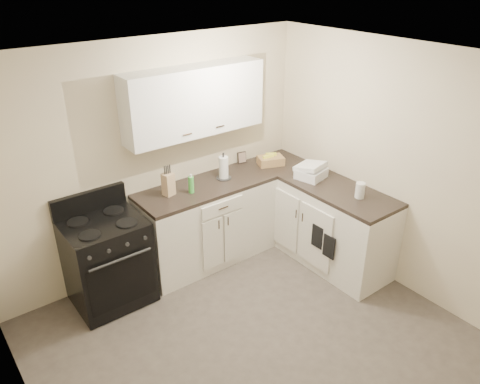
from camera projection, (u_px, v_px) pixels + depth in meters
floor at (263, 350)px, 4.19m from camera, size 3.60×3.60×0.00m
ceiling at (271, 68)px, 3.07m from camera, size 3.60×3.60×0.00m
wall_back at (155, 160)px, 4.91m from camera, size 3.60×0.00×3.60m
wall_right at (405, 173)px, 4.61m from camera, size 0.00×3.60×3.60m
wall_left at (24, 332)px, 2.65m from camera, size 0.00×3.60×3.60m
base_cabinets_back at (207, 224)px, 5.29m from camera, size 1.55×0.60×0.90m
base_cabinets_right at (316, 218)px, 5.41m from camera, size 0.60×1.90×0.90m
countertop_back at (206, 187)px, 5.07m from camera, size 1.55×0.60×0.04m
countertop_right at (319, 182)px, 5.20m from camera, size 0.60×1.90×0.04m
upper_cabinets at (195, 101)px, 4.77m from camera, size 1.55×0.30×0.70m
stove at (108, 262)px, 4.62m from camera, size 0.74×0.63×0.90m
knife_block at (168, 184)px, 4.81m from camera, size 0.13×0.12×0.24m
paper_towel at (224, 168)px, 5.17m from camera, size 0.11×0.11×0.26m
soap_bottle at (191, 185)px, 4.87m from camera, size 0.07×0.07×0.18m
picture_frame at (242, 157)px, 5.60m from camera, size 0.11×0.05×0.14m
wicker_basket at (271, 161)px, 5.56m from camera, size 0.35×0.29×0.10m
countertop_grill at (311, 173)px, 5.22m from camera, size 0.35×0.34×0.11m
glass_jar at (360, 190)px, 4.78m from camera, size 0.11×0.11×0.16m
oven_mitt_near at (329, 247)px, 4.87m from camera, size 0.02×0.15×0.26m
oven_mitt_far at (317, 237)px, 4.98m from camera, size 0.02×0.15×0.26m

